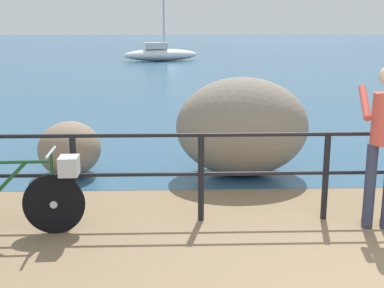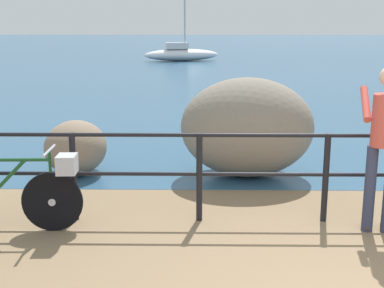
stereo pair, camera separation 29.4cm
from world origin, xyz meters
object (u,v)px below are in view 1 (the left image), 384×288
(breakwater_boulder_main, at_px, (242,127))
(person_at_railing, at_px, (383,140))
(breakwater_boulder_left, at_px, (70,149))
(sailboat, at_px, (160,54))
(bicycle, at_px, (18,193))

(breakwater_boulder_main, bearing_deg, person_at_railing, -59.47)
(person_at_railing, distance_m, breakwater_boulder_left, 4.39)
(sailboat, bearing_deg, bicycle, -106.04)
(breakwater_boulder_main, relative_size, breakwater_boulder_left, 1.84)
(breakwater_boulder_left, bearing_deg, sailboat, 88.14)
(person_at_railing, height_order, sailboat, sailboat)
(breakwater_boulder_main, height_order, breakwater_boulder_left, breakwater_boulder_main)
(person_at_railing, relative_size, breakwater_boulder_main, 0.92)
(person_at_railing, height_order, breakwater_boulder_left, person_at_railing)
(bicycle, height_order, person_at_railing, person_at_railing)
(breakwater_boulder_left, height_order, sailboat, sailboat)
(sailboat, bearing_deg, breakwater_boulder_main, -99.71)
(bicycle, bearing_deg, sailboat, 85.90)
(bicycle, relative_size, sailboat, 0.35)
(person_at_railing, xyz_separation_m, breakwater_boulder_left, (-3.78, 2.16, -0.59))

